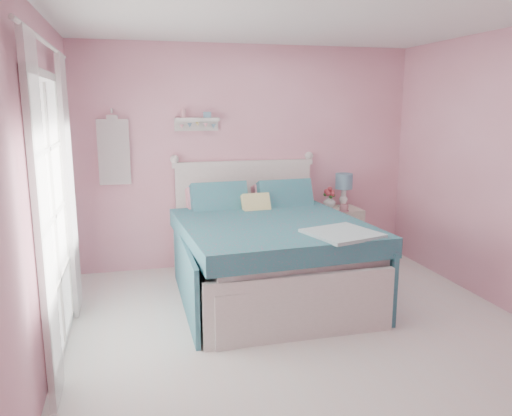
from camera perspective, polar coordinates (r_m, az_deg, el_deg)
name	(u,v)px	position (r m, az deg, el deg)	size (l,w,h in m)	color
floor	(313,343)	(4.26, 6.53, -15.03)	(4.50, 4.50, 0.00)	silver
room_shell	(318,149)	(3.82, 7.07, 6.73)	(4.50, 4.50, 4.50)	#D18495
bed	(267,254)	(5.10, 1.24, -5.30)	(1.83, 2.23, 1.26)	silver
nightstand	(339,234)	(6.27, 9.50, -3.00)	(0.46, 0.46, 0.67)	silver
table_lamp	(344,184)	(6.23, 10.01, 2.75)	(0.21, 0.21, 0.42)	white
vase	(329,201)	(6.19, 8.39, 0.75)	(0.15, 0.15, 0.16)	silver
teacup	(344,208)	(6.02, 10.02, 0.03)	(0.11, 0.11, 0.08)	#CB8891
roses	(330,192)	(6.16, 8.42, 1.81)	(0.14, 0.11, 0.12)	#CD4652
wall_shelf	(196,121)	(5.79, -6.83, 9.86)	(0.50, 0.15, 0.25)	silver
hanging_dress	(114,152)	(5.75, -15.93, 6.15)	(0.34, 0.03, 0.72)	white
french_door	(53,217)	(4.08, -22.21, -0.99)	(0.04, 1.32, 2.16)	silver
curtain_near	(43,226)	(3.33, -23.18, -1.89)	(0.04, 0.40, 2.32)	white
curtain_far	(70,188)	(4.78, -20.53, 2.17)	(0.04, 0.40, 2.32)	white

